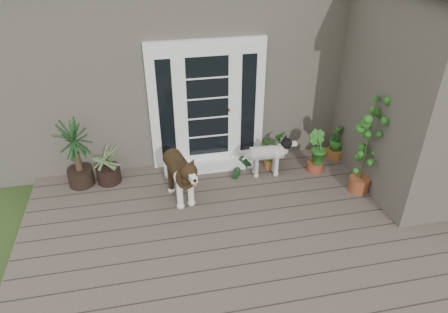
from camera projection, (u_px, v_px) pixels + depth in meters
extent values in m
cube|color=#6B5B4C|center=(252.00, 248.00, 5.44)|extent=(6.20, 4.60, 0.12)
cube|color=#665E54|center=(200.00, 47.00, 8.23)|extent=(7.40, 4.00, 3.10)
cube|color=#665E54|center=(423.00, 95.00, 6.10)|extent=(1.60, 2.40, 3.10)
cube|color=white|center=(207.00, 105.00, 6.66)|extent=(1.90, 0.14, 2.15)
cube|color=white|center=(211.00, 165.00, 7.04)|extent=(1.60, 0.40, 0.05)
imported|color=#1C6220|center=(272.00, 153.00, 6.91)|extent=(0.59, 0.59, 0.55)
imported|color=#245919|center=(316.00, 157.00, 6.83)|extent=(0.49, 0.49, 0.52)
imported|color=#1B4C15|center=(336.00, 145.00, 7.21)|extent=(0.45, 0.45, 0.49)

